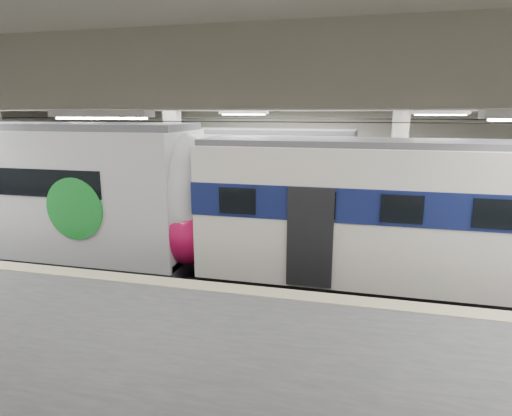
# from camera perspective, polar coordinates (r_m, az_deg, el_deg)

# --- Properties ---
(station_hall) EXTENTS (36.00, 24.00, 5.75)m
(station_hall) POSITION_cam_1_polar(r_m,az_deg,el_deg) (10.89, -6.84, 3.48)
(station_hall) COLOR black
(station_hall) RESTS_ON ground
(modern_emu) EXTENTS (14.43, 2.98, 4.62)m
(modern_emu) POSITION_cam_1_polar(r_m,az_deg,el_deg) (15.87, -26.79, 1.54)
(modern_emu) COLOR silver
(modern_emu) RESTS_ON ground
(older_rer) EXTENTS (12.82, 2.83, 4.26)m
(older_rer) POSITION_cam_1_polar(r_m,az_deg,el_deg) (12.27, 22.75, -1.21)
(older_rer) COLOR white
(older_rer) RESTS_ON ground
(far_train) EXTENTS (13.41, 3.19, 4.28)m
(far_train) POSITION_cam_1_polar(r_m,az_deg,el_deg) (18.81, -7.77, 4.17)
(far_train) COLOR silver
(far_train) RESTS_ON ground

